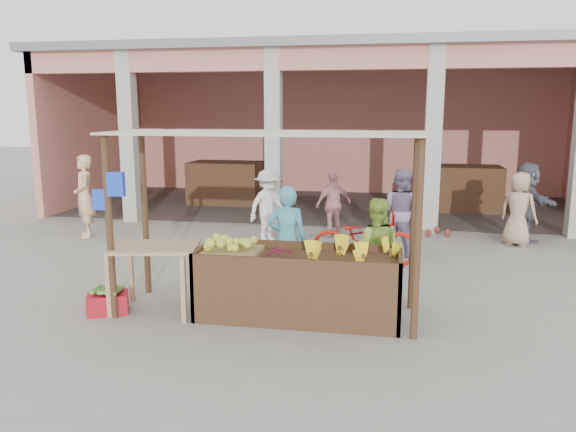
% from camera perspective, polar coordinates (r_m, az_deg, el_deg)
% --- Properties ---
extents(ground, '(60.00, 60.00, 0.00)m').
position_cam_1_polar(ground, '(7.53, -2.75, -9.93)').
color(ground, gray).
rests_on(ground, ground).
extents(market_building, '(14.40, 6.40, 4.20)m').
position_cam_1_polar(market_building, '(15.86, 4.79, 10.86)').
color(market_building, tan).
rests_on(market_building, ground).
extents(fruit_stall, '(2.60, 0.95, 0.80)m').
position_cam_1_polar(fruit_stall, '(7.30, 1.08, -7.25)').
color(fruit_stall, '#4E341F').
rests_on(fruit_stall, ground).
extents(stall_awning, '(4.09, 1.35, 2.39)m').
position_cam_1_polar(stall_awning, '(7.14, -2.90, 5.27)').
color(stall_awning, '#4E341F').
rests_on(stall_awning, ground).
extents(banana_heap, '(1.11, 0.60, 0.20)m').
position_cam_1_polar(banana_heap, '(7.12, 6.23, -3.59)').
color(banana_heap, yellow).
rests_on(banana_heap, fruit_stall).
extents(melon_tray, '(0.79, 0.69, 0.21)m').
position_cam_1_polar(melon_tray, '(7.37, -5.99, -3.13)').
color(melon_tray, '#967C4D').
rests_on(melon_tray, fruit_stall).
extents(berry_heap, '(0.46, 0.38, 0.15)m').
position_cam_1_polar(berry_heap, '(7.18, -0.69, -3.63)').
color(berry_heap, maroon).
rests_on(berry_heap, fruit_stall).
extents(side_table, '(1.23, 0.94, 0.90)m').
position_cam_1_polar(side_table, '(7.60, -13.38, -4.01)').
color(side_table, tan).
rests_on(side_table, ground).
extents(papaya_pile, '(0.65, 0.37, 0.19)m').
position_cam_1_polar(papaya_pile, '(7.55, -13.46, -2.28)').
color(papaya_pile, '#4E8E2E').
rests_on(papaya_pile, side_table).
extents(red_crate, '(0.62, 0.55, 0.27)m').
position_cam_1_polar(red_crate, '(7.90, -17.82, -8.41)').
color(red_crate, '#AF121F').
rests_on(red_crate, ground).
extents(plantain_bundle, '(0.43, 0.30, 0.09)m').
position_cam_1_polar(plantain_bundle, '(7.84, -17.90, -7.19)').
color(plantain_bundle, '#5A9134').
rests_on(plantain_bundle, red_crate).
extents(produce_sacks, '(0.88, 0.83, 0.67)m').
position_cam_1_polar(produce_sacks, '(12.37, 15.03, -0.44)').
color(produce_sacks, maroon).
rests_on(produce_sacks, ground).
extents(vendor_blue, '(0.67, 0.51, 1.69)m').
position_cam_1_polar(vendor_blue, '(8.18, -0.10, -2.04)').
color(vendor_blue, '#49A6C1').
rests_on(vendor_blue, ground).
extents(vendor_green, '(0.76, 0.46, 1.54)m').
position_cam_1_polar(vendor_green, '(7.93, 8.88, -3.14)').
color(vendor_green, '#99BD42').
rests_on(vendor_green, ground).
extents(motorcycle, '(0.77, 1.93, 0.99)m').
position_cam_1_polar(motorcycle, '(9.74, 7.75, -2.18)').
color(motorcycle, '#A7140D').
rests_on(motorcycle, ground).
extents(shopper_a, '(1.02, 1.12, 1.59)m').
position_cam_1_polar(shopper_a, '(11.42, -2.03, 1.35)').
color(shopper_a, white).
rests_on(shopper_a, ground).
extents(shopper_b, '(0.99, 0.91, 1.50)m').
position_cam_1_polar(shopper_b, '(11.85, 4.65, 1.46)').
color(shopper_b, pink).
rests_on(shopper_b, ground).
extents(shopper_c, '(0.93, 0.87, 1.63)m').
position_cam_1_polar(shopper_c, '(11.93, 22.41, 1.04)').
color(shopper_c, tan).
rests_on(shopper_c, ground).
extents(shopper_d, '(1.04, 1.70, 1.71)m').
position_cam_1_polar(shopper_d, '(12.43, 23.11, 1.56)').
color(shopper_d, '#4E505A').
rests_on(shopper_d, ground).
extents(shopper_e, '(0.81, 0.84, 1.81)m').
position_cam_1_polar(shopper_e, '(12.55, -19.99, 2.06)').
color(shopper_e, '#EBB385').
rests_on(shopper_e, ground).
extents(shopper_f, '(0.99, 0.87, 1.76)m').
position_cam_1_polar(shopper_f, '(10.54, 11.40, 0.82)').
color(shopper_f, gray).
rests_on(shopper_f, ground).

